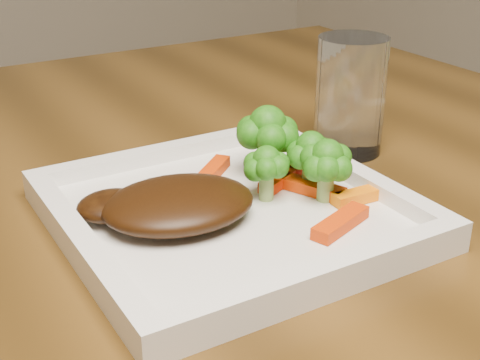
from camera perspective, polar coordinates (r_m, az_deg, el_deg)
plate at (r=0.56m, az=-0.89°, el=-3.12°), size 0.27×0.27×0.01m
steak at (r=0.53m, az=-5.28°, el=-2.04°), size 0.14×0.11×0.03m
broccoli_0 at (r=0.60m, az=2.35°, el=3.37°), size 0.07×0.07×0.07m
broccoli_1 at (r=0.58m, az=6.05°, el=2.20°), size 0.05×0.05×0.06m
broccoli_2 at (r=0.56m, az=7.40°, el=1.03°), size 0.06×0.06×0.06m
broccoli_3 at (r=0.56m, az=2.29°, el=1.22°), size 0.05×0.05×0.06m
carrot_0 at (r=0.53m, az=8.58°, el=-3.61°), size 0.06×0.04×0.01m
carrot_1 at (r=0.58m, az=10.31°, el=-1.29°), size 0.05×0.02×0.01m
carrot_3 at (r=0.63m, az=5.76°, el=1.36°), size 0.06×0.03×0.01m
carrot_4 at (r=0.61m, az=-2.28°, el=0.84°), size 0.05×0.04×0.01m
carrot_5 at (r=0.58m, az=6.07°, el=-0.62°), size 0.04×0.06×0.01m
carrot_6 at (r=0.60m, az=3.45°, el=0.05°), size 0.05×0.04×0.01m
drinking_glass at (r=0.69m, az=9.38°, el=7.09°), size 0.08×0.08×0.12m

